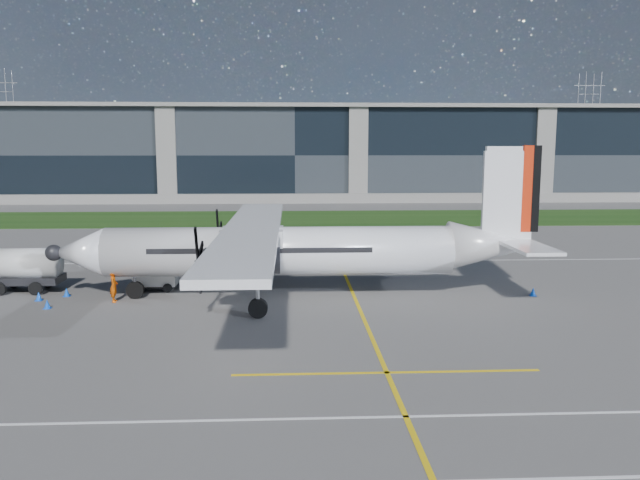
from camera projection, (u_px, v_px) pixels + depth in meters
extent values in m
plane|color=#585653|center=(297.00, 226.00, 69.44)|extent=(400.00, 400.00, 0.00)
cube|color=#194011|center=(296.00, 218.00, 77.35)|extent=(400.00, 18.00, 0.04)
cube|color=black|center=(295.00, 155.00, 107.88)|extent=(120.00, 20.00, 15.00)
cube|color=black|center=(293.00, 169.00, 167.83)|extent=(400.00, 6.00, 6.00)
cube|color=yellow|center=(349.00, 284.00, 39.93)|extent=(0.20, 70.00, 0.01)
imported|color=#F25907|center=(114.00, 284.00, 35.12)|extent=(0.74, 0.94, 2.10)
cone|color=blue|center=(262.00, 252.00, 50.50)|extent=(0.36, 0.36, 0.50)
cone|color=blue|center=(67.00, 292.00, 36.55)|extent=(0.36, 0.36, 0.50)
cone|color=blue|center=(47.00, 304.00, 33.75)|extent=(0.36, 0.36, 0.50)
cone|color=blue|center=(39.00, 296.00, 35.52)|extent=(0.36, 0.36, 0.50)
cone|color=blue|center=(533.00, 292.00, 36.68)|extent=(0.36, 0.36, 0.50)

